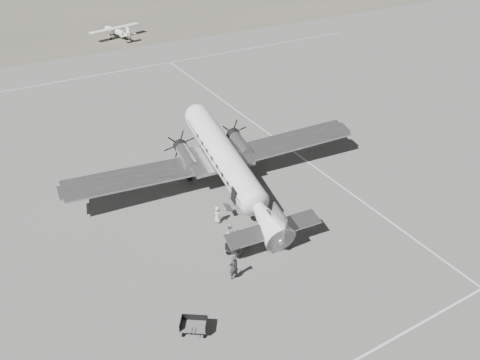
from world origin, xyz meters
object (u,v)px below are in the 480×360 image
Objects in this scene: ground_crew at (234,267)px; ramp_agent at (230,232)px; baggage_cart_far at (194,326)px; baggage_cart_near at (238,245)px; passenger at (218,214)px; light_plane_right at (117,32)px; dc3_airliner at (228,165)px.

ground_crew reaches higher than ramp_agent.
baggage_cart_near is at bearing 74.77° from baggage_cart_far.
baggage_cart_near is 1.29× the size of passenger.
baggage_cart_near is (-9.45, -59.10, -0.45)m from light_plane_right.
dc3_airliner is at bearing -119.94° from ground_crew.
ground_crew is at bearing 67.10° from baggage_cart_far.
passenger is at bearing -125.21° from dc3_airliner.
baggage_cart_near is at bearing -114.08° from light_plane_right.
baggage_cart_near is 7.87m from baggage_cart_far.
light_plane_right is at bearing 110.68° from baggage_cart_far.
dc3_airliner reaches higher than baggage_cart_near.
light_plane_right is at bearing 48.20° from baggage_cart_near.
ground_crew is 1.27× the size of ramp_agent.
ground_crew is at bearing -112.38° from dc3_airliner.
light_plane_right is 56.04m from passenger.
ramp_agent reaches higher than baggage_cart_far.
passenger is at bearing 52.68° from baggage_cart_near.
ground_crew reaches higher than baggage_cart_near.
passenger is (-2.97, -3.56, -1.88)m from dc3_airliner.
baggage_cart_near reaches higher than baggage_cart_far.
light_plane_right reaches higher than baggage_cart_near.
ground_crew is (-11.11, -61.43, -0.01)m from light_plane_right.
baggage_cart_far is (-15.43, -64.22, -0.52)m from light_plane_right.
baggage_cart_far is at bearing -118.50° from light_plane_right.
baggage_cart_near is 1.14× the size of baggage_cart_far.
light_plane_right is at bearing -3.40° from ramp_agent.
ground_crew reaches higher than baggage_cart_far.
ground_crew is (-1.66, -2.33, 0.44)m from baggage_cart_near.
dc3_airliner is 5.00m from passenger.
dc3_airliner is 15.69m from baggage_cart_far.
passenger reaches higher than baggage_cart_near.
ground_crew is at bearing -158.25° from baggage_cart_near.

